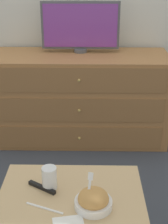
{
  "coord_description": "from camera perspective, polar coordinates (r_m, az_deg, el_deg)",
  "views": [
    {
      "loc": [
        0.17,
        -3.14,
        1.54
      ],
      "look_at": [
        0.14,
        -1.4,
        0.75
      ],
      "focal_mm": 55.0,
      "sensor_mm": 36.0,
      "label": 1
    }
  ],
  "objects": [
    {
      "name": "ground_plane",
      "position": [
        3.5,
        -1.81,
        -1.61
      ],
      "size": [
        12.0,
        12.0,
        0.0
      ],
      "primitive_type": "plane",
      "color": "#383D47"
    },
    {
      "name": "dresser",
      "position": [
        3.06,
        -0.66,
        2.39
      ],
      "size": [
        1.52,
        0.57,
        0.78
      ],
      "color": "#9E6B3D",
      "rests_on": "ground_plane"
    },
    {
      "name": "knife",
      "position": [
        1.68,
        -6.59,
        -15.6
      ],
      "size": [
        0.18,
        0.08,
        0.01
      ],
      "color": "white",
      "rests_on": "coffee_table"
    },
    {
      "name": "remote_control",
      "position": [
        1.79,
        -7.0,
        -12.33
      ],
      "size": [
        0.15,
        0.11,
        0.02
      ],
      "color": "black",
      "rests_on": "coffee_table"
    },
    {
      "name": "coffee_table",
      "position": [
        1.76,
        -2.22,
        -16.41
      ],
      "size": [
        0.72,
        0.62,
        0.46
      ],
      "color": "tan",
      "rests_on": "ground_plane"
    },
    {
      "name": "takeout_bowl",
      "position": [
        1.66,
        1.56,
        -14.49
      ],
      "size": [
        0.18,
        0.18,
        0.17
      ],
      "color": "silver",
      "rests_on": "coffee_table"
    },
    {
      "name": "drink_cup",
      "position": [
        1.77,
        -5.76,
        -11.05
      ],
      "size": [
        0.08,
        0.08,
        0.12
      ],
      "color": "beige",
      "rests_on": "coffee_table"
    },
    {
      "name": "tv",
      "position": [
        2.98,
        -0.6,
        14.09
      ],
      "size": [
        0.66,
        0.11,
        0.43
      ],
      "color": "#515156",
      "rests_on": "dresser"
    }
  ]
}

